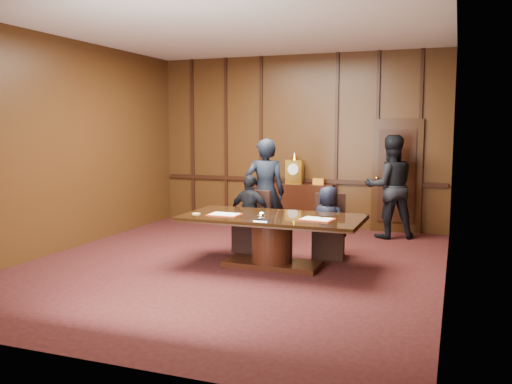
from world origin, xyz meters
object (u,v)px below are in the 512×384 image
Objects in this scene: sideboard at (294,204)px; signatory_right at (328,222)px; witness_left at (265,193)px; signatory_left at (250,214)px; conference_table at (272,233)px; witness_right at (390,187)px.

signatory_right is (1.24, -2.34, 0.08)m from sideboard.
witness_left is (0.03, -1.86, 0.44)m from sideboard.
witness_left is at bearing -9.07° from signatory_right.
signatory_left is 0.68× the size of witness_left.
signatory_left is at bearing 129.09° from conference_table.
witness_right is (2.01, 1.96, 0.32)m from signatory_left.
signatory_right is (0.65, 0.80, 0.06)m from conference_table.
witness_left is at bearing -89.17° from sideboard.
sideboard is 1.26× the size of signatory_left.
signatory_left reaches higher than conference_table.
conference_table is at bearing 40.91° from witness_right.
witness_left is at bearing 113.63° from conference_table.
signatory_left is (-0.65, 0.80, 0.12)m from conference_table.
signatory_left is at bearing 60.10° from witness_left.
witness_right is (1.92, 1.48, 0.02)m from witness_left.
witness_right reaches higher than signatory_left.
sideboard reaches higher than conference_table.
conference_table is 1.03m from signatory_right.
signatory_right is 1.35m from witness_left.
conference_table is 1.46m from witness_left.
witness_left is at bearing -95.57° from signatory_left.
sideboard is 3.20m from conference_table.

